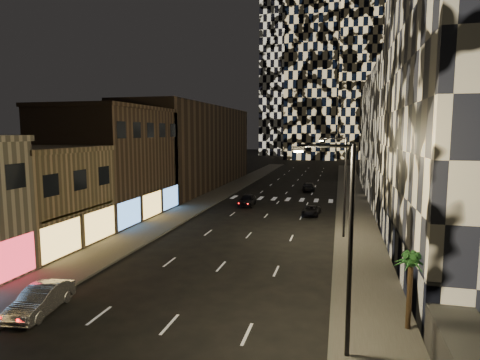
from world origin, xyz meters
The scene contains 19 objects.
sidewalk_left centered at (-10.00, 50.00, 0.07)m, with size 4.00×120.00×0.15m, color #47443F.
sidewalk_right centered at (10.00, 50.00, 0.07)m, with size 4.00×120.00×0.15m, color #47443F.
curb_left centered at (-7.90, 50.00, 0.07)m, with size 0.20×120.00×0.15m, color #4C4C47.
curb_right centered at (7.90, 50.00, 0.07)m, with size 0.20×120.00×0.15m, color #4C4C47.
retail_tan centered at (-17.00, 21.00, 4.00)m, with size 10.00×10.00×8.00m, color #8A7353.
retail_brown centered at (-17.00, 33.50, 6.00)m, with size 10.00×15.00×12.00m, color #463527.
retail_filler_left centered at (-17.00, 60.00, 7.00)m, with size 10.00×40.00×14.00m, color #463527.
midrise_base centered at (12.30, 24.50, 1.50)m, with size 0.60×25.00×3.00m, color #383838.
midrise_filler_right centered at (20.00, 57.00, 9.00)m, with size 16.00×40.00×18.00m, color #232326.
tower_right_mid centered at (35.00, 135.00, 50.00)m, with size 20.00×20.00×100.00m, color black.
tower_left_back centered at (-12.00, 165.00, 60.00)m, with size 24.00×24.00×120.00m, color black.
tower_center_low centered at (-2.00, 140.00, 47.50)m, with size 18.00×18.00×95.00m, color black.
streetlight_near centered at (8.35, 10.00, 5.35)m, with size 2.55×0.25×9.00m.
streetlight_far centered at (8.35, 30.00, 5.35)m, with size 2.55×0.25×9.00m.
car_silver_parked centered at (-7.20, 10.57, 0.73)m, with size 1.54×4.40×1.45m, color #A1A1A6.
car_dark_midlane centered at (-3.50, 43.60, 0.78)m, with size 1.85×4.59×1.56m, color black.
car_dark_oncoming centered at (3.28, 59.12, 0.69)m, with size 1.93×4.75×1.38m, color black.
car_dark_rightlane centered at (5.03, 39.45, 0.55)m, with size 1.84×3.98×1.11m, color black.
palm_tree centered at (11.50, 13.17, 3.30)m, with size 1.95×1.91×3.82m.
Camera 1 is at (8.07, -6.68, 9.61)m, focal length 30.00 mm.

